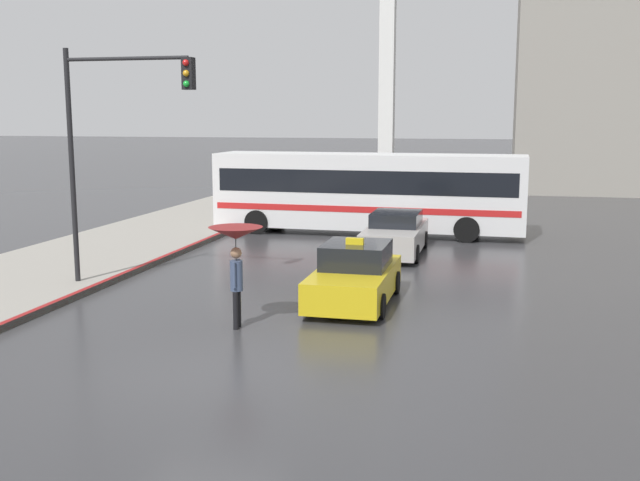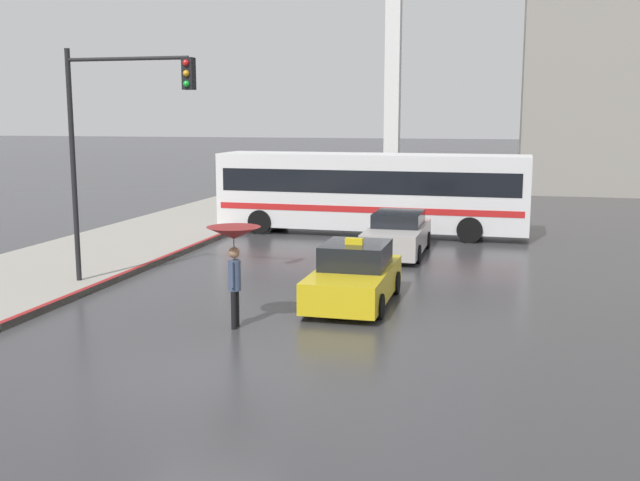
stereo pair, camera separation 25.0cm
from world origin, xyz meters
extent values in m
plane|color=#38383A|center=(0.00, 0.00, 0.00)|extent=(300.00, 300.00, 0.00)
cube|color=gold|center=(1.61, 5.91, 0.53)|extent=(1.80, 4.17, 0.74)
cube|color=black|center=(1.61, 6.12, 1.20)|extent=(1.58, 1.88, 0.60)
cylinder|color=black|center=(2.47, 4.62, 0.30)|extent=(0.20, 0.60, 0.60)
cylinder|color=black|center=(0.76, 4.62, 0.30)|extent=(0.20, 0.60, 0.60)
cylinder|color=black|center=(2.47, 7.20, 0.30)|extent=(0.20, 0.60, 0.60)
cylinder|color=black|center=(0.76, 7.20, 0.30)|extent=(0.20, 0.60, 0.60)
cube|color=yellow|center=(1.61, 5.91, 1.59)|extent=(0.44, 0.16, 0.16)
cube|color=#B7B2AD|center=(1.68, 12.96, 0.57)|extent=(1.80, 4.64, 0.80)
cube|color=black|center=(1.68, 13.19, 1.20)|extent=(1.58, 2.09, 0.46)
cylinder|color=black|center=(2.53, 11.52, 0.30)|extent=(0.20, 0.60, 0.60)
cylinder|color=black|center=(0.82, 11.52, 0.30)|extent=(0.20, 0.60, 0.60)
cylinder|color=black|center=(2.53, 14.39, 0.30)|extent=(0.20, 0.60, 0.60)
cylinder|color=black|center=(0.82, 14.39, 0.30)|extent=(0.20, 0.60, 0.60)
cube|color=silver|center=(-0.01, 17.27, 1.72)|extent=(12.30, 2.72, 2.92)
cube|color=black|center=(-0.01, 17.27, 2.16)|extent=(11.69, 2.73, 0.89)
cube|color=red|center=(-0.01, 17.27, 1.11)|extent=(11.93, 2.74, 0.24)
cylinder|color=black|center=(-4.32, 16.15, 0.48)|extent=(0.96, 0.30, 0.96)
cylinder|color=black|center=(-4.28, 18.55, 0.48)|extent=(0.96, 0.30, 0.96)
cylinder|color=black|center=(3.95, 16.00, 0.48)|extent=(0.96, 0.30, 0.96)
cylinder|color=black|center=(3.99, 18.40, 0.48)|extent=(0.96, 0.30, 0.96)
cylinder|color=black|center=(-0.50, 3.01, 0.43)|extent=(0.13, 0.13, 0.85)
cylinder|color=black|center=(-0.51, 3.23, 0.43)|extent=(0.13, 0.13, 0.85)
cylinder|color=#3D4C6B|center=(-0.51, 3.12, 1.19)|extent=(0.30, 0.30, 0.67)
sphere|color=#997051|center=(-0.51, 3.12, 1.70)|extent=(0.25, 0.25, 0.25)
cylinder|color=#3D4C6B|center=(-0.49, 2.94, 1.24)|extent=(0.07, 0.07, 0.57)
cylinder|color=#3D4C6B|center=(-0.52, 3.30, 1.24)|extent=(0.07, 0.07, 0.57)
cone|color=maroon|center=(-0.51, 3.12, 2.14)|extent=(1.19, 1.19, 0.27)
cylinder|color=black|center=(-0.51, 3.12, 1.78)|extent=(0.02, 0.02, 0.71)
cube|color=#BFB28C|center=(-0.57, 3.38, 0.47)|extent=(0.11, 0.19, 0.28)
cylinder|color=black|center=(-6.14, 5.94, 3.21)|extent=(0.14, 0.14, 6.42)
cylinder|color=black|center=(-4.42, 5.94, 6.12)|extent=(3.44, 0.10, 0.10)
cube|color=black|center=(-2.71, 5.94, 5.72)|extent=(0.28, 0.28, 0.80)
sphere|color=red|center=(-2.71, 5.78, 5.98)|extent=(0.16, 0.16, 0.16)
sphere|color=orange|center=(-2.71, 5.78, 5.72)|extent=(0.16, 0.16, 0.16)
sphere|color=green|center=(-2.71, 5.78, 5.46)|extent=(0.16, 0.16, 0.16)
cube|color=white|center=(-1.83, 34.39, 9.84)|extent=(0.90, 0.90, 19.68)
camera|label=1|loc=(5.01, -12.10, 4.64)|focal=42.00mm
camera|label=2|loc=(5.25, -12.04, 4.64)|focal=42.00mm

